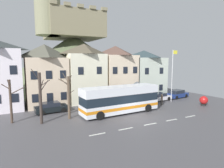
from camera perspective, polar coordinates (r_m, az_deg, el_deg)
The scene contains 19 objects.
ground_plane at distance 22.03m, azimuth 8.10°, elevation -10.49°, with size 40.00×60.00×0.07m.
townhouse_01 at distance 29.91m, azimuth -19.70°, elevation 2.74°, with size 5.61×6.99×9.05m.
townhouse_02 at distance 30.39m, azimuth -8.40°, elevation 3.37°, with size 5.80×5.29×9.29m.
townhouse_03 at distance 33.55m, azimuth 1.07°, elevation 3.73°, with size 5.72×6.94×9.21m.
townhouse_04 at distance 36.52m, azimuth 9.65°, elevation 3.41°, with size 6.57×6.34×8.56m.
hilltop_castle at distance 49.33m, azimuth -11.72°, elevation 7.68°, with size 38.37×38.37×21.42m.
transit_bus at distance 23.58m, azimuth 2.59°, elevation -4.82°, with size 10.37×3.16×3.43m.
bus_shelter at distance 28.78m, azimuth 7.70°, elevation -0.31°, with size 3.60×3.60×3.45m.
parked_car_00 at distance 25.33m, azimuth -18.23°, elevation -6.83°, with size 4.11×2.16×1.32m.
parked_car_01 at distance 31.96m, azimuth 13.95°, elevation -3.84°, with size 4.59×2.30×1.27m.
parked_car_02 at distance 35.37m, azimuth 19.29°, elevation -2.88°, with size 4.42×2.47×1.41m.
pedestrian_00 at distance 28.89m, azimuth 15.02°, elevation -4.42°, with size 0.32×0.32×1.63m.
pedestrian_01 at distance 29.38m, azimuth 12.65°, elevation -4.29°, with size 0.34×0.32×1.57m.
public_bench at distance 31.79m, azimuth 8.81°, elevation -4.05°, with size 1.73×0.48×0.87m.
flagpole at distance 31.25m, azimuth 18.06°, elevation 3.36°, with size 0.95×0.10×8.29m.
harbour_buoy at distance 30.68m, azimuth 26.30°, elevation -4.52°, with size 1.19×1.19×1.44m.
bare_tree_00 at distance 21.65m, azimuth -13.15°, elevation -3.55°, with size 1.74×2.07×5.23m.
bare_tree_01 at distance 22.35m, azimuth -28.60°, elevation -4.31°, with size 2.17×1.31×4.79m.
bare_tree_02 at distance 20.81m, azimuth -21.05°, elevation -3.89°, with size 1.78×0.95×5.82m.
Camera 1 is at (-12.11, -17.14, 6.64)m, focal length 29.83 mm.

